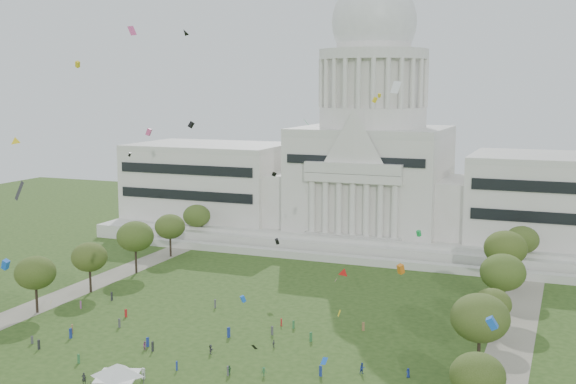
{
  "coord_description": "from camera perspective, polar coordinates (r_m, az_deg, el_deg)",
  "views": [
    {
      "loc": [
        56.64,
        -97.74,
        46.45
      ],
      "look_at": [
        0.0,
        45.0,
        24.0
      ],
      "focal_mm": 45.0,
      "sensor_mm": 36.0,
      "label": 1
    }
  ],
  "objects": [
    {
      "name": "row_tree_l_2",
      "position": [
        158.15,
        -19.34,
        -6.04
      ],
      "size": [
        8.42,
        8.42,
        11.97
      ],
      "color": "black",
      "rests_on": "ground"
    },
    {
      "name": "person_2",
      "position": [
        121.7,
        5.89,
        -13.69
      ],
      "size": [
        1.05,
        1.05,
        1.89
      ],
      "primitive_type": "imported",
      "rotation": [
        0.0,
        0.0,
        0.78
      ],
      "color": "navy",
      "rests_on": "ground"
    },
    {
      "name": "path_left",
      "position": [
        171.53,
        -17.16,
        -7.77
      ],
      "size": [
        8.0,
        160.0,
        0.04
      ],
      "primitive_type": "cube",
      "color": "gray",
      "rests_on": "ground"
    },
    {
      "name": "kite_swarm",
      "position": [
        120.48,
        -5.45,
        -2.02
      ],
      "size": [
        94.34,
        97.5,
        57.23
      ],
      "color": "yellow",
      "rests_on": "ground"
    },
    {
      "name": "path_right",
      "position": [
        136.19,
        17.06,
        -12.0
      ],
      "size": [
        8.0,
        160.0,
        0.04
      ],
      "primitive_type": "cube",
      "color": "gray",
      "rests_on": "ground"
    },
    {
      "name": "person_5",
      "position": [
        130.1,
        -6.13,
        -12.25
      ],
      "size": [
        1.63,
        1.49,
        1.71
      ],
      "primitive_type": "imported",
      "rotation": [
        0.0,
        0.0,
        2.46
      ],
      "color": "#4C4C51",
      "rests_on": "ground"
    },
    {
      "name": "ground",
      "position": [
        122.14,
        -8.05,
        -14.12
      ],
      "size": [
        400.0,
        400.0,
        0.0
      ],
      "primitive_type": "plane",
      "color": "#294516",
      "rests_on": "ground"
    },
    {
      "name": "distant_crowd",
      "position": [
        138.81,
        -9.01,
        -10.96
      ],
      "size": [
        59.93,
        38.17,
        1.95
      ],
      "color": "#4C4C51",
      "rests_on": "ground"
    },
    {
      "name": "event_tent",
      "position": [
        116.35,
        -13.35,
        -13.49
      ],
      "size": [
        10.69,
        10.69,
        4.73
      ],
      "color": "#4C4C4C",
      "rests_on": "ground"
    },
    {
      "name": "person_4",
      "position": [
        121.13,
        -4.65,
        -13.85
      ],
      "size": [
        0.62,
        0.99,
        1.59
      ],
      "primitive_type": "imported",
      "rotation": [
        0.0,
        0.0,
        4.59
      ],
      "color": "#33723F",
      "rests_on": "ground"
    },
    {
      "name": "row_tree_r_2",
      "position": [
        121.55,
        14.93,
        -9.59
      ],
      "size": [
        9.55,
        9.55,
        13.58
      ],
      "color": "black",
      "rests_on": "ground"
    },
    {
      "name": "person_8",
      "position": [
        133.83,
        -11.25,
        -11.8
      ],
      "size": [
        0.88,
        0.72,
        1.57
      ],
      "primitive_type": "imported",
      "rotation": [
        0.0,
        0.0,
        2.77
      ],
      "color": "#994C8C",
      "rests_on": "ground"
    },
    {
      "name": "row_tree_l_3",
      "position": [
        170.12,
        -15.42,
        -4.98
      ],
      "size": [
        8.12,
        8.12,
        11.55
      ],
      "color": "black",
      "rests_on": "ground"
    },
    {
      "name": "person_9",
      "position": [
        120.33,
        -1.93,
        -14.0
      ],
      "size": [
        1.09,
        1.05,
        1.55
      ],
      "primitive_type": "imported",
      "rotation": [
        0.0,
        0.0,
        0.72
      ],
      "color": "#33723F",
      "rests_on": "ground"
    },
    {
      "name": "row_tree_r_3",
      "position": [
        138.5,
        15.84,
        -8.52
      ],
      "size": [
        7.01,
        7.01,
        9.98
      ],
      "color": "black",
      "rests_on": "ground"
    },
    {
      "name": "capitol",
      "position": [
        220.11,
        6.6,
        1.96
      ],
      "size": [
        160.0,
        64.5,
        91.3
      ],
      "color": "beige",
      "rests_on": "ground"
    },
    {
      "name": "row_tree_r_6",
      "position": [
        190.0,
        18.01,
        -3.62
      ],
      "size": [
        8.42,
        8.42,
        11.97
      ],
      "color": "black",
      "rests_on": "ground"
    },
    {
      "name": "row_tree_l_5",
      "position": [
        200.74,
        -9.31,
        -2.72
      ],
      "size": [
        8.33,
        8.33,
        11.85
      ],
      "color": "black",
      "rests_on": "ground"
    },
    {
      "name": "row_tree_r_5",
      "position": [
        172.36,
        16.81,
        -4.28
      ],
      "size": [
        9.82,
        9.82,
        13.96
      ],
      "color": "black",
      "rests_on": "ground"
    },
    {
      "name": "row_tree_r_4",
      "position": [
        152.84,
        16.62,
        -6.11
      ],
      "size": [
        9.19,
        9.19,
        13.06
      ],
      "color": "black",
      "rests_on": "ground"
    },
    {
      "name": "person_10",
      "position": [
        132.49,
        -1.14,
        -11.9
      ],
      "size": [
        0.59,
        0.86,
        1.35
      ],
      "primitive_type": "imported",
      "rotation": [
        0.0,
        0.0,
        1.36
      ],
      "color": "#4C4C51",
      "rests_on": "ground"
    },
    {
      "name": "person_7",
      "position": [
        121.75,
        -15.83,
        -13.97
      ],
      "size": [
        0.84,
        0.78,
        1.86
      ],
      "primitive_type": "imported",
      "rotation": [
        0.0,
        0.0,
        3.71
      ],
      "color": "#26262B",
      "rests_on": "ground"
    },
    {
      "name": "row_tree_l_4",
      "position": [
        184.57,
        -11.98,
        -3.45
      ],
      "size": [
        9.29,
        9.29,
        13.21
      ],
      "color": "black",
      "rests_on": "ground"
    },
    {
      "name": "person_0",
      "position": [
        121.35,
        9.47,
        -13.91
      ],
      "size": [
        0.91,
        0.82,
        1.56
      ],
      "primitive_type": "imported",
      "rotation": [
        0.0,
        0.0,
        5.73
      ],
      "color": "navy",
      "rests_on": "ground"
    },
    {
      "name": "row_tree_l_6",
      "position": [
        217.01,
        -7.23,
        -1.88
      ],
      "size": [
        8.19,
        8.19,
        11.64
      ],
      "color": "black",
      "rests_on": "ground"
    },
    {
      "name": "row_tree_r_1",
      "position": [
        104.05,
        14.75,
        -13.86
      ],
      "size": [
        7.58,
        7.58,
        10.78
      ],
      "color": "black",
      "rests_on": "ground"
    }
  ]
}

